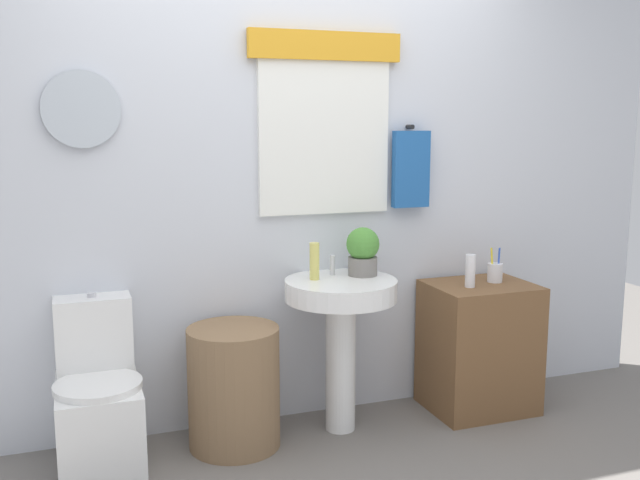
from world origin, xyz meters
name	(u,v)px	position (x,y,z in m)	size (l,w,h in m)	color
back_wall	(283,168)	(0.00, 1.15, 1.31)	(4.40, 0.18, 2.60)	silver
toilet	(98,402)	(-0.95, 0.89, 0.29)	(0.38, 0.51, 0.76)	white
laundry_hamper	(234,387)	(-0.34, 0.85, 0.29)	(0.44, 0.44, 0.58)	#846647
pedestal_sink	(341,315)	(0.21, 0.85, 0.59)	(0.55, 0.55, 0.77)	white
faucet	(332,265)	(0.21, 0.97, 0.82)	(0.03, 0.03, 0.10)	silver
wooden_cabinet	(479,347)	(1.00, 0.85, 0.34)	(0.54, 0.44, 0.69)	brown
soap_bottle	(314,261)	(0.09, 0.90, 0.86)	(0.05, 0.05, 0.18)	#DBD166
potted_plant	(363,251)	(0.35, 0.91, 0.90)	(0.17, 0.17, 0.24)	slate
lotion_bottle	(470,271)	(0.91, 0.81, 0.77)	(0.05, 0.05, 0.17)	white
toothbrush_cup	(495,272)	(1.10, 0.87, 0.74)	(0.08, 0.08, 0.19)	silver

